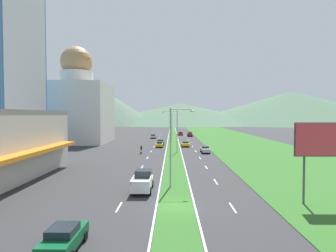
# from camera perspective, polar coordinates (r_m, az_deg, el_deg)

# --- Properties ---
(ground_plane) EXTENTS (600.00, 600.00, 0.00)m
(ground_plane) POSITION_cam_1_polar(r_m,az_deg,el_deg) (26.63, 1.55, -15.88)
(ground_plane) COLOR #2D2D30
(grass_median) EXTENTS (3.20, 240.00, 0.06)m
(grass_median) POSITION_cam_1_polar(r_m,az_deg,el_deg) (85.72, 1.04, -3.33)
(grass_median) COLOR #2D6023
(grass_median) RESTS_ON ground_plane
(grass_verge_right) EXTENTS (24.00, 240.00, 0.06)m
(grass_verge_right) POSITION_cam_1_polar(r_m,az_deg,el_deg) (88.23, 14.56, -3.24)
(grass_verge_right) COLOR #2D6023
(grass_verge_right) RESTS_ON ground_plane
(lane_dash_left_2) EXTENTS (0.16, 2.80, 0.01)m
(lane_dash_left_2) POSITION_cam_1_polar(r_m,az_deg,el_deg) (26.66, -9.91, -15.87)
(lane_dash_left_2) COLOR silver
(lane_dash_left_2) RESTS_ON ground_plane
(lane_dash_left_3) EXTENTS (0.16, 2.80, 0.01)m
(lane_dash_left_3) POSITION_cam_1_polar(r_m,az_deg,el_deg) (35.98, -6.95, -11.09)
(lane_dash_left_3) COLOR silver
(lane_dash_left_3) RESTS_ON ground_plane
(lane_dash_left_4) EXTENTS (0.16, 2.80, 0.01)m
(lane_dash_left_4) POSITION_cam_1_polar(r_m,az_deg,el_deg) (45.49, -5.27, -8.28)
(lane_dash_left_4) COLOR silver
(lane_dash_left_4) RESTS_ON ground_plane
(lane_dash_left_5) EXTENTS (0.16, 2.80, 0.01)m
(lane_dash_left_5) POSITION_cam_1_polar(r_m,az_deg,el_deg) (55.10, -4.18, -6.44)
(lane_dash_left_5) COLOR silver
(lane_dash_left_5) RESTS_ON ground_plane
(lane_dash_left_6) EXTENTS (0.16, 2.80, 0.01)m
(lane_dash_left_6) POSITION_cam_1_polar(r_m,az_deg,el_deg) (64.77, -3.42, -5.14)
(lane_dash_left_6) COLOR silver
(lane_dash_left_6) RESTS_ON ground_plane
(lane_dash_left_7) EXTENTS (0.16, 2.80, 0.01)m
(lane_dash_left_7) POSITION_cam_1_polar(r_m,az_deg,el_deg) (74.47, -2.86, -4.18)
(lane_dash_left_7) COLOR silver
(lane_dash_left_7) RESTS_ON ground_plane
(lane_dash_left_8) EXTENTS (0.16, 2.80, 0.01)m
(lane_dash_left_8) POSITION_cam_1_polar(r_m,az_deg,el_deg) (84.18, -2.44, -3.45)
(lane_dash_left_8) COLOR silver
(lane_dash_left_8) RESTS_ON ground_plane
(lane_dash_left_9) EXTENTS (0.16, 2.80, 0.01)m
(lane_dash_left_9) POSITION_cam_1_polar(r_m,az_deg,el_deg) (93.92, -2.10, -2.86)
(lane_dash_left_9) COLOR silver
(lane_dash_left_9) RESTS_ON ground_plane
(lane_dash_left_10) EXTENTS (0.16, 2.80, 0.01)m
(lane_dash_left_10) POSITION_cam_1_polar(r_m,az_deg,el_deg) (103.66, -1.82, -2.39)
(lane_dash_left_10) COLOR silver
(lane_dash_left_10) RESTS_ON ground_plane
(lane_dash_left_11) EXTENTS (0.16, 2.80, 0.01)m
(lane_dash_left_11) POSITION_cam_1_polar(r_m,az_deg,el_deg) (113.42, -1.59, -1.99)
(lane_dash_left_11) COLOR silver
(lane_dash_left_11) RESTS_ON ground_plane
(lane_dash_left_12) EXTENTS (0.16, 2.80, 0.01)m
(lane_dash_left_12) POSITION_cam_1_polar(r_m,az_deg,el_deg) (123.17, -1.40, -1.66)
(lane_dash_left_12) COLOR silver
(lane_dash_left_12) RESTS_ON ground_plane
(lane_dash_right_2) EXTENTS (0.16, 2.80, 0.01)m
(lane_dash_right_2) POSITION_cam_1_polar(r_m,az_deg,el_deg) (26.79, 12.97, -15.81)
(lane_dash_right_2) COLOR silver
(lane_dash_right_2) RESTS_ON ground_plane
(lane_dash_right_3) EXTENTS (0.16, 2.80, 0.01)m
(lane_dash_right_3) POSITION_cam_1_polar(r_m,az_deg,el_deg) (36.07, 9.64, -11.07)
(lane_dash_right_3) COLOR silver
(lane_dash_right_3) RESTS_ON ground_plane
(lane_dash_right_4) EXTENTS (0.16, 2.80, 0.01)m
(lane_dash_right_4) POSITION_cam_1_polar(r_m,az_deg,el_deg) (45.56, 7.73, -8.27)
(lane_dash_right_4) COLOR silver
(lane_dash_right_4) RESTS_ON ground_plane
(lane_dash_right_5) EXTENTS (0.16, 2.80, 0.01)m
(lane_dash_right_5) POSITION_cam_1_polar(r_m,az_deg,el_deg) (55.16, 6.50, -6.43)
(lane_dash_right_5) COLOR silver
(lane_dash_right_5) RESTS_ON ground_plane
(lane_dash_right_6) EXTENTS (0.16, 2.80, 0.01)m
(lane_dash_right_6) POSITION_cam_1_polar(r_m,az_deg,el_deg) (64.82, 5.64, -5.14)
(lane_dash_right_6) COLOR silver
(lane_dash_right_6) RESTS_ON ground_plane
(lane_dash_right_7) EXTENTS (0.16, 2.80, 0.01)m
(lane_dash_right_7) POSITION_cam_1_polar(r_m,az_deg,el_deg) (74.51, 5.01, -4.19)
(lane_dash_right_7) COLOR silver
(lane_dash_right_7) RESTS_ON ground_plane
(lane_dash_right_8) EXTENTS (0.16, 2.80, 0.01)m
(lane_dash_right_8) POSITION_cam_1_polar(r_m,az_deg,el_deg) (84.22, 4.52, -3.45)
(lane_dash_right_8) COLOR silver
(lane_dash_right_8) RESTS_ON ground_plane
(lane_dash_right_9) EXTENTS (0.16, 2.80, 0.01)m
(lane_dash_right_9) POSITION_cam_1_polar(r_m,az_deg,el_deg) (93.95, 4.14, -2.86)
(lane_dash_right_9) COLOR silver
(lane_dash_right_9) RESTS_ON ground_plane
(lane_dash_right_10) EXTENTS (0.16, 2.80, 0.01)m
(lane_dash_right_10) POSITION_cam_1_polar(r_m,az_deg,el_deg) (103.70, 3.82, -2.39)
(lane_dash_right_10) COLOR silver
(lane_dash_right_10) RESTS_ON ground_plane
(lane_dash_right_11) EXTENTS (0.16, 2.80, 0.01)m
(lane_dash_right_11) POSITION_cam_1_polar(r_m,az_deg,el_deg) (113.45, 3.56, -1.99)
(lane_dash_right_11) COLOR silver
(lane_dash_right_11) RESTS_ON ground_plane
(lane_dash_right_12) EXTENTS (0.16, 2.80, 0.01)m
(lane_dash_right_12) POSITION_cam_1_polar(r_m,az_deg,el_deg) (123.20, 3.35, -1.66)
(lane_dash_right_12) COLOR silver
(lane_dash_right_12) RESTS_ON ground_plane
(edge_line_median_left) EXTENTS (0.16, 240.00, 0.01)m
(edge_line_median_left) POSITION_cam_1_polar(r_m,az_deg,el_deg) (85.73, -0.13, -3.34)
(edge_line_median_left) COLOR silver
(edge_line_median_left) RESTS_ON ground_plane
(edge_line_median_right) EXTENTS (0.16, 240.00, 0.01)m
(edge_line_median_right) POSITION_cam_1_polar(r_m,az_deg,el_deg) (85.74, 2.21, -3.34)
(edge_line_median_right) COLOR silver
(edge_line_median_right) RESTS_ON ground_plane
(domed_building) EXTENTS (18.89, 18.89, 28.84)m
(domed_building) POSITION_cam_1_polar(r_m,az_deg,el_deg) (89.39, -17.96, 3.83)
(domed_building) COLOR silver
(domed_building) RESTS_ON ground_plane
(midrise_colored) EXTENTS (17.43, 17.43, 19.50)m
(midrise_colored) POSITION_cam_1_polar(r_m,az_deg,el_deg) (111.10, -16.55, 2.86)
(midrise_colored) COLOR #9E9384
(midrise_colored) RESTS_ON ground_plane
(hill_far_left) EXTENTS (137.10, 137.10, 43.23)m
(hill_far_left) POSITION_cam_1_polar(r_m,az_deg,el_deg) (263.85, -17.24, 4.98)
(hill_far_left) COLOR #516B56
(hill_far_left) RESTS_ON ground_plane
(hill_far_center) EXTENTS (186.45, 186.45, 20.27)m
(hill_far_center) POSITION_cam_1_polar(r_m,az_deg,el_deg) (287.37, 2.53, 2.55)
(hill_far_center) COLOR #47664C
(hill_far_center) RESTS_ON ground_plane
(hill_far_right) EXTENTS (226.63, 226.63, 32.54)m
(hill_far_right) POSITION_cam_1_polar(r_m,az_deg,el_deg) (318.47, 23.51, 3.44)
(hill_far_right) COLOR #47664C
(hill_far_right) RESTS_ON ground_plane
(street_lamp_near) EXTENTS (2.87, 0.30, 9.08)m
(street_lamp_near) POSITION_cam_1_polar(r_m,az_deg,el_deg) (32.22, 1.05, -3.21)
(street_lamp_near) COLOR #99999E
(street_lamp_near) RESTS_ON ground_plane
(street_lamp_mid) EXTENTS (3.50, 0.29, 9.32)m
(street_lamp_mid) POSITION_cam_1_polar(r_m,az_deg,el_deg) (62.29, 1.48, -0.43)
(street_lamp_mid) COLOR #99999E
(street_lamp_mid) RESTS_ON ground_plane
(street_lamp_far) EXTENTS (3.46, 0.41, 8.96)m
(street_lamp_far) POSITION_cam_1_polar(r_m,az_deg,el_deg) (92.39, 1.04, 0.30)
(street_lamp_far) COLOR #99999E
(street_lamp_far) RESTS_ON ground_plane
(billboard_roadside) EXTENTS (5.91, 0.28, 7.60)m
(billboard_roadside) POSITION_cam_1_polar(r_m,az_deg,el_deg) (29.65, 29.46, -3.00)
(billboard_roadside) COLOR #4C4C51
(billboard_roadside) RESTS_ON ground_plane
(car_0) EXTENTS (1.92, 4.33, 1.53)m
(car_0) POSITION_cam_1_polar(r_m,az_deg,el_deg) (116.11, 4.42, -1.52)
(car_0) COLOR silver
(car_0) RESTS_ON ground_plane
(car_1) EXTENTS (1.88, 4.78, 1.44)m
(car_1) POSITION_cam_1_polar(r_m,az_deg,el_deg) (62.78, 7.53, -4.70)
(car_1) COLOR #B2B2B7
(car_1) RESTS_ON ground_plane
(car_2) EXTENTS (2.01, 4.40, 1.41)m
(car_2) POSITION_cam_1_polar(r_m,az_deg,el_deg) (79.64, -1.53, -3.24)
(car_2) COLOR #0C5128
(car_2) RESTS_ON ground_plane
(car_3) EXTENTS (1.97, 4.54, 1.43)m
(car_3) POSITION_cam_1_polar(r_m,az_deg,el_deg) (100.96, -2.99, -2.10)
(car_3) COLOR #B2B2B7
(car_3) RESTS_ON ground_plane
(car_4) EXTENTS (2.04, 4.31, 1.36)m
(car_4) POSITION_cam_1_polar(r_m,az_deg,el_deg) (74.38, 3.54, -3.64)
(car_4) COLOR yellow
(car_4) RESTS_ON ground_plane
(car_5) EXTENTS (1.87, 4.76, 1.45)m
(car_5) POSITION_cam_1_polar(r_m,az_deg,el_deg) (73.37, -1.71, -3.70)
(car_5) COLOR yellow
(car_5) RESTS_ON ground_plane
(car_6) EXTENTS (1.94, 4.05, 1.41)m
(car_6) POSITION_cam_1_polar(r_m,az_deg,el_deg) (116.96, 2.53, -1.51)
(car_6) COLOR maroon
(car_6) RESTS_ON ground_plane
(car_7) EXTENTS (1.98, 4.52, 1.41)m
(car_7) POSITION_cam_1_polar(r_m,az_deg,el_deg) (110.34, 4.48, -1.73)
(car_7) COLOR maroon
(car_7) RESTS_ON ground_plane
(car_8) EXTENTS (1.96, 4.21, 1.57)m
(car_8) POSITION_cam_1_polar(r_m,az_deg,el_deg) (19.48, -20.34, -20.46)
(car_8) COLOR #0C5128
(car_8) RESTS_ON ground_plane
(pickup_truck_0) EXTENTS (2.18, 5.40, 2.00)m
(pickup_truck_0) POSITION_cam_1_polar(r_m,az_deg,el_deg) (31.77, -5.15, -11.06)
(pickup_truck_0) COLOR silver
(pickup_truck_0) RESTS_ON ground_plane
(motorcycle_rider) EXTENTS (0.36, 2.00, 1.80)m
(motorcycle_rider) POSITION_cam_1_polar(r_m,az_deg,el_deg) (60.84, -5.44, -4.92)
(motorcycle_rider) COLOR black
(motorcycle_rider) RESTS_ON ground_plane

